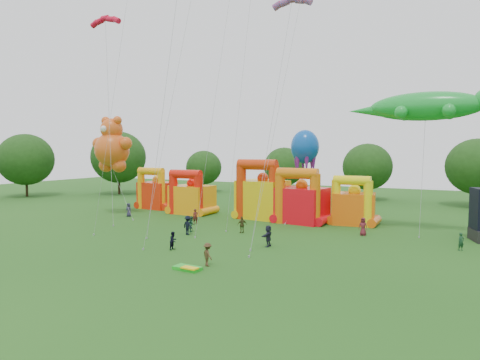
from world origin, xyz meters
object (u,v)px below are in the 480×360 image
at_px(gecko_kite, 426,111).
at_px(spectator_0, 129,210).
at_px(bouncy_castle_0, 156,193).
at_px(octopus_kite, 302,161).
at_px(teddy_bear_kite, 116,165).
at_px(bouncy_castle_2, 262,196).
at_px(spectator_4, 242,225).

bearing_deg(gecko_kite, spectator_0, -170.94).
height_order(bouncy_castle_0, octopus_kite, octopus_kite).
relative_size(gecko_kite, spectator_0, 8.39).
distance_m(teddy_bear_kite, octopus_kite, 23.86).
bearing_deg(gecko_kite, bouncy_castle_0, 176.29).
distance_m(teddy_bear_kite, gecko_kite, 36.94).
bearing_deg(octopus_kite, gecko_kite, -17.83).
bearing_deg(bouncy_castle_2, spectator_4, -77.23).
xyz_separation_m(bouncy_castle_2, spectator_4, (2.17, -9.59, -1.93)).
height_order(bouncy_castle_0, teddy_bear_kite, teddy_bear_kite).
relative_size(bouncy_castle_2, spectator_4, 4.31).
bearing_deg(bouncy_castle_0, teddy_bear_kite, -90.64).
bearing_deg(bouncy_castle_0, spectator_0, -77.31).
height_order(bouncy_castle_2, gecko_kite, gecko_kite).
bearing_deg(spectator_4, spectator_0, -56.41).
height_order(spectator_0, spectator_4, spectator_0).
bearing_deg(spectator_0, bouncy_castle_2, 19.63).
distance_m(bouncy_castle_0, gecko_kite, 37.42).
xyz_separation_m(teddy_bear_kite, spectator_0, (1.84, 0.14, -5.66)).
height_order(gecko_kite, octopus_kite, gecko_kite).
bearing_deg(teddy_bear_kite, spectator_4, -8.51).
distance_m(bouncy_castle_2, spectator_0, 17.09).
bearing_deg(octopus_kite, teddy_bear_kite, -154.55).
distance_m(bouncy_castle_2, teddy_bear_kite, 19.11).
height_order(bouncy_castle_2, octopus_kite, octopus_kite).
xyz_separation_m(bouncy_castle_2, octopus_kite, (4.01, 3.61, 4.33)).
height_order(teddy_bear_kite, spectator_0, teddy_bear_kite).
height_order(bouncy_castle_2, spectator_4, bouncy_castle_2).
relative_size(bouncy_castle_0, spectator_0, 3.47).
relative_size(bouncy_castle_0, bouncy_castle_2, 0.81).
height_order(gecko_kite, spectator_0, gecko_kite).
bearing_deg(bouncy_castle_0, gecko_kite, -3.71).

